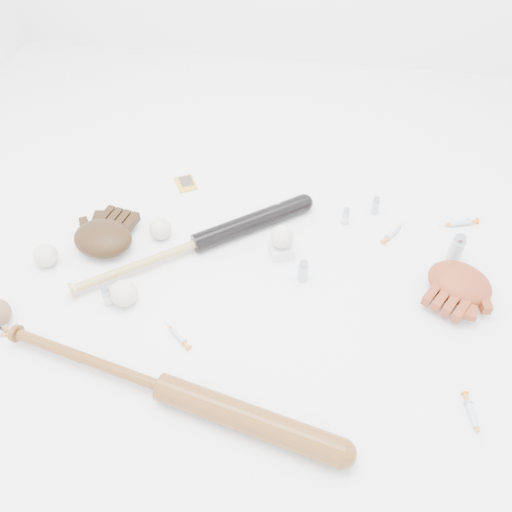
# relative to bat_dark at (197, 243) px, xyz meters

# --- Properties ---
(bat_dark) EXTENTS (0.75, 0.59, 0.07)m
(bat_dark) POSITION_rel_bat_dark_xyz_m (0.00, 0.00, 0.00)
(bat_dark) COLOR black
(bat_dark) RESTS_ON ground
(bat_wood) EXTENTS (0.99, 0.28, 0.07)m
(bat_wood) POSITION_rel_bat_dark_xyz_m (0.04, -0.53, 0.00)
(bat_wood) COLOR brown
(bat_wood) RESTS_ON ground
(glove_dark) EXTENTS (0.28, 0.28, 0.09)m
(glove_dark) POSITION_rel_bat_dark_xyz_m (-0.31, -0.03, 0.01)
(glove_dark) COLOR black
(glove_dark) RESTS_ON ground
(glove_tan) EXTENTS (0.32, 0.32, 0.08)m
(glove_tan) POSITION_rel_bat_dark_xyz_m (0.84, -0.05, 0.01)
(glove_tan) COLOR maroon
(glove_tan) RESTS_ON ground
(trading_card) EXTENTS (0.11, 0.12, 0.01)m
(trading_card) POSITION_rel_bat_dark_xyz_m (-0.13, 0.33, -0.03)
(trading_card) COLOR gold
(trading_card) RESTS_ON ground
(pedestal) EXTENTS (0.10, 0.10, 0.04)m
(pedestal) POSITION_rel_bat_dark_xyz_m (0.28, 0.03, -0.01)
(pedestal) COLOR white
(pedestal) RESTS_ON ground
(baseball_on_pedestal) EXTENTS (0.08, 0.08, 0.08)m
(baseball_on_pedestal) POSITION_rel_bat_dark_xyz_m (0.28, 0.03, 0.05)
(baseball_on_pedestal) COLOR silver
(baseball_on_pedestal) RESTS_ON pedestal
(baseball_left) EXTENTS (0.08, 0.08, 0.08)m
(baseball_left) POSITION_rel_bat_dark_xyz_m (-0.47, -0.14, 0.01)
(baseball_left) COLOR silver
(baseball_left) RESTS_ON ground
(baseball_upper) EXTENTS (0.07, 0.07, 0.07)m
(baseball_upper) POSITION_rel_bat_dark_xyz_m (-0.14, 0.04, 0.00)
(baseball_upper) COLOR silver
(baseball_upper) RESTS_ON ground
(baseball_mid) EXTENTS (0.08, 0.08, 0.08)m
(baseball_mid) POSITION_rel_bat_dark_xyz_m (-0.16, -0.25, 0.01)
(baseball_mid) COLOR silver
(baseball_mid) RESTS_ON ground
(syringe_1) EXTENTS (0.12, 0.10, 0.02)m
(syringe_1) POSITION_rel_bat_dark_xyz_m (0.03, -0.35, -0.02)
(syringe_1) COLOR #ADBCC6
(syringe_1) RESTS_ON ground
(syringe_2) EXTENTS (0.11, 0.14, 0.02)m
(syringe_2) POSITION_rel_bat_dark_xyz_m (0.65, 0.17, -0.02)
(syringe_2) COLOR #ADBCC6
(syringe_2) RESTS_ON ground
(syringe_3) EXTENTS (0.05, 0.15, 0.02)m
(syringe_3) POSITION_rel_bat_dark_xyz_m (0.83, -0.47, -0.02)
(syringe_3) COLOR #ADBCC6
(syringe_3) RESTS_ON ground
(syringe_4) EXTENTS (0.16, 0.08, 0.02)m
(syringe_4) POSITION_rel_bat_dark_xyz_m (0.88, 0.26, -0.02)
(syringe_4) COLOR #ADBCC6
(syringe_4) RESTS_ON ground
(syringe_5) EXTENTS (0.15, 0.13, 0.02)m
(syringe_5) POSITION_rel_bat_dark_xyz_m (-0.51, -0.38, -0.02)
(syringe_5) COLOR #ADBCC6
(syringe_5) RESTS_ON ground
(vial_0) EXTENTS (0.03, 0.03, 0.07)m
(vial_0) POSITION_rel_bat_dark_xyz_m (0.48, 0.21, 0.00)
(vial_0) COLOR #AFBAC0
(vial_0) RESTS_ON ground
(vial_1) EXTENTS (0.03, 0.03, 0.07)m
(vial_1) POSITION_rel_bat_dark_xyz_m (0.59, 0.28, 0.00)
(vial_1) COLOR #AFBAC0
(vial_1) RESTS_ON ground
(vial_2) EXTENTS (0.03, 0.03, 0.08)m
(vial_2) POSITION_rel_bat_dark_xyz_m (0.36, -0.08, 0.01)
(vial_2) COLOR #AFBAC0
(vial_2) RESTS_ON ground
(vial_3) EXTENTS (0.04, 0.04, 0.10)m
(vial_3) POSITION_rel_bat_dark_xyz_m (0.84, 0.09, 0.02)
(vial_3) COLOR #AFBAC0
(vial_3) RESTS_ON ground
(vial_4) EXTENTS (0.03, 0.03, 0.07)m
(vial_4) POSITION_rel_bat_dark_xyz_m (-0.21, -0.26, 0.00)
(vial_4) COLOR #AFBAC0
(vial_4) RESTS_ON ground
(vial_5) EXTENTS (0.02, 0.02, 0.06)m
(vial_5) POSITION_rel_bat_dark_xyz_m (0.25, 0.20, -0.00)
(vial_5) COLOR #AFBAC0
(vial_5) RESTS_ON ground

